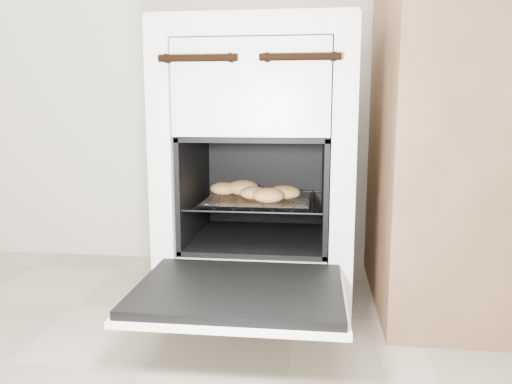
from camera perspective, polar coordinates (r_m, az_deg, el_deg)
stove at (r=1.55m, az=0.57°, el=2.43°), size 0.54×0.60×0.83m
oven_door at (r=1.17m, az=-1.91°, el=-11.38°), size 0.48×0.38×0.03m
oven_rack at (r=1.51m, az=0.32°, el=-0.96°), size 0.39×0.38×0.01m
foil_sheet at (r=1.49m, az=0.24°, el=-0.88°), size 0.31×0.27×0.01m
baked_rolls at (r=1.49m, az=-0.10°, el=0.09°), size 0.30×0.25×0.05m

